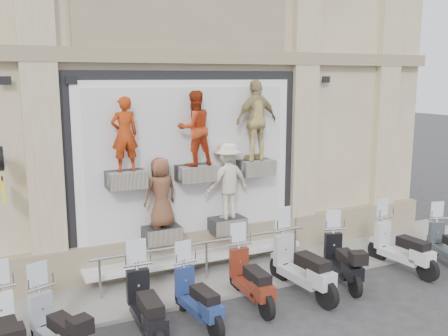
{
  "coord_description": "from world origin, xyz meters",
  "views": [
    {
      "loc": [
        -4.19,
        -7.39,
        4.42
      ],
      "look_at": [
        0.38,
        1.9,
        2.52
      ],
      "focal_mm": 40.0,
      "sensor_mm": 36.0,
      "label": 1
    }
  ],
  "objects_px": {
    "scooter_e": "(198,287)",
    "scooter_g": "(303,255)",
    "clock_sign_bracket": "(1,166)",
    "scooter_h": "(343,251)",
    "scooter_f": "(251,268)",
    "scooter_b": "(5,321)",
    "scooter_c": "(57,316)",
    "scooter_d": "(146,295)",
    "scooter_i": "(403,238)",
    "guard_rail": "(206,262)"
  },
  "relations": [
    {
      "from": "scooter_e",
      "to": "scooter_g",
      "type": "xyz_separation_m",
      "value": [
        2.42,
        0.22,
        0.14
      ]
    },
    {
      "from": "clock_sign_bracket",
      "to": "scooter_h",
      "type": "xyz_separation_m",
      "value": [
        6.5,
        -1.84,
        -2.06
      ]
    },
    {
      "from": "scooter_f",
      "to": "scooter_g",
      "type": "xyz_separation_m",
      "value": [
        1.17,
        -0.06,
        0.1
      ]
    },
    {
      "from": "scooter_g",
      "to": "scooter_b",
      "type": "bearing_deg",
      "value": 177.78
    },
    {
      "from": "scooter_c",
      "to": "scooter_e",
      "type": "xyz_separation_m",
      "value": [
        2.44,
        0.09,
        -0.02
      ]
    },
    {
      "from": "clock_sign_bracket",
      "to": "scooter_d",
      "type": "bearing_deg",
      "value": -47.27
    },
    {
      "from": "scooter_b",
      "to": "scooter_d",
      "type": "distance_m",
      "value": 2.19
    },
    {
      "from": "scooter_f",
      "to": "scooter_c",
      "type": "bearing_deg",
      "value": -171.18
    },
    {
      "from": "scooter_e",
      "to": "scooter_i",
      "type": "bearing_deg",
      "value": -2.23
    },
    {
      "from": "guard_rail",
      "to": "scooter_g",
      "type": "distance_m",
      "value": 2.11
    },
    {
      "from": "scooter_g",
      "to": "scooter_h",
      "type": "distance_m",
      "value": 1.1
    },
    {
      "from": "clock_sign_bracket",
      "to": "scooter_d",
      "type": "relative_size",
      "value": 0.53
    },
    {
      "from": "scooter_b",
      "to": "scooter_e",
      "type": "relative_size",
      "value": 1.09
    },
    {
      "from": "scooter_c",
      "to": "scooter_g",
      "type": "xyz_separation_m",
      "value": [
        4.85,
        0.31,
        0.12
      ]
    },
    {
      "from": "scooter_i",
      "to": "guard_rail",
      "type": "bearing_deg",
      "value": 157.09
    },
    {
      "from": "scooter_c",
      "to": "scooter_b",
      "type": "bearing_deg",
      "value": 151.7
    },
    {
      "from": "scooter_b",
      "to": "scooter_g",
      "type": "height_order",
      "value": "scooter_g"
    },
    {
      "from": "clock_sign_bracket",
      "to": "scooter_e",
      "type": "relative_size",
      "value": 0.59
    },
    {
      "from": "scooter_h",
      "to": "scooter_i",
      "type": "distance_m",
      "value": 1.7
    },
    {
      "from": "scooter_e",
      "to": "guard_rail",
      "type": "bearing_deg",
      "value": 56.11
    },
    {
      "from": "scooter_e",
      "to": "scooter_g",
      "type": "height_order",
      "value": "scooter_g"
    },
    {
      "from": "scooter_d",
      "to": "scooter_i",
      "type": "bearing_deg",
      "value": 5.81
    },
    {
      "from": "scooter_e",
      "to": "scooter_h",
      "type": "bearing_deg",
      "value": -0.48
    },
    {
      "from": "scooter_b",
      "to": "scooter_d",
      "type": "bearing_deg",
      "value": -6.67
    },
    {
      "from": "guard_rail",
      "to": "scooter_g",
      "type": "height_order",
      "value": "scooter_g"
    },
    {
      "from": "clock_sign_bracket",
      "to": "scooter_c",
      "type": "height_order",
      "value": "clock_sign_bracket"
    },
    {
      "from": "guard_rail",
      "to": "scooter_c",
      "type": "relative_size",
      "value": 2.82
    },
    {
      "from": "scooter_f",
      "to": "scooter_i",
      "type": "relative_size",
      "value": 0.95
    },
    {
      "from": "scooter_d",
      "to": "scooter_e",
      "type": "xyz_separation_m",
      "value": [
        0.98,
        0.06,
        -0.08
      ]
    },
    {
      "from": "scooter_b",
      "to": "scooter_h",
      "type": "distance_m",
      "value": 6.68
    },
    {
      "from": "guard_rail",
      "to": "scooter_e",
      "type": "height_order",
      "value": "scooter_e"
    },
    {
      "from": "scooter_i",
      "to": "scooter_d",
      "type": "bearing_deg",
      "value": 178.01
    },
    {
      "from": "clock_sign_bracket",
      "to": "scooter_c",
      "type": "xyz_separation_m",
      "value": [
        0.55,
        -2.21,
        -2.07
      ]
    },
    {
      "from": "scooter_d",
      "to": "scooter_g",
      "type": "height_order",
      "value": "scooter_g"
    },
    {
      "from": "scooter_b",
      "to": "scooter_h",
      "type": "xyz_separation_m",
      "value": [
        6.67,
        0.25,
        -0.02
      ]
    },
    {
      "from": "scooter_d",
      "to": "scooter_e",
      "type": "height_order",
      "value": "scooter_d"
    },
    {
      "from": "scooter_g",
      "to": "scooter_d",
      "type": "bearing_deg",
      "value": -179.52
    },
    {
      "from": "scooter_b",
      "to": "scooter_f",
      "type": "relative_size",
      "value": 1.02
    },
    {
      "from": "scooter_b",
      "to": "scooter_i",
      "type": "height_order",
      "value": "scooter_i"
    },
    {
      "from": "scooter_d",
      "to": "scooter_i",
      "type": "height_order",
      "value": "scooter_i"
    },
    {
      "from": "guard_rail",
      "to": "scooter_f",
      "type": "xyz_separation_m",
      "value": [
        0.33,
        -1.38,
        0.28
      ]
    },
    {
      "from": "scooter_b",
      "to": "scooter_d",
      "type": "xyz_separation_m",
      "value": [
        2.19,
        -0.09,
        0.02
      ]
    },
    {
      "from": "scooter_g",
      "to": "scooter_c",
      "type": "bearing_deg",
      "value": 179.43
    },
    {
      "from": "scooter_c",
      "to": "scooter_f",
      "type": "bearing_deg",
      "value": -13.72
    },
    {
      "from": "scooter_b",
      "to": "scooter_h",
      "type": "relative_size",
      "value": 1.03
    },
    {
      "from": "scooter_h",
      "to": "scooter_b",
      "type": "bearing_deg",
      "value": -161.57
    },
    {
      "from": "scooter_g",
      "to": "scooter_h",
      "type": "bearing_deg",
      "value": -1.24
    },
    {
      "from": "scooter_f",
      "to": "scooter_b",
      "type": "bearing_deg",
      "value": -173.59
    },
    {
      "from": "guard_rail",
      "to": "scooter_i",
      "type": "relative_size",
      "value": 2.6
    },
    {
      "from": "scooter_f",
      "to": "scooter_i",
      "type": "distance_m",
      "value": 3.96
    }
  ]
}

